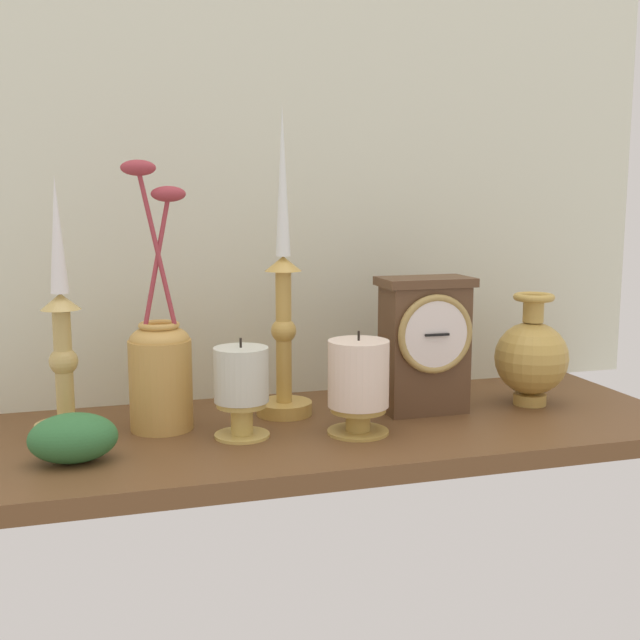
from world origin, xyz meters
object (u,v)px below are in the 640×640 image
object	(u,v)px
pillar_candle_front	(358,382)
pillar_candle_near_clock	(241,385)
brass_vase_jar	(160,364)
candlestick_tall_left	(284,314)
candlestick_tall_center	(63,351)
mantel_clock	(425,343)
brass_vase_bulbous	(531,356)

from	to	relation	value
pillar_candle_front	pillar_candle_near_clock	distance (cm)	14.74
brass_vase_jar	pillar_candle_front	bearing A→B (deg)	-21.06
candlestick_tall_left	candlestick_tall_center	world-z (taller)	candlestick_tall_left
mantel_clock	brass_vase_bulbous	distance (cm)	16.59
brass_vase_jar	candlestick_tall_left	bearing A→B (deg)	7.24
mantel_clock	pillar_candle_near_clock	bearing A→B (deg)	-170.99
brass_vase_bulbous	brass_vase_jar	xyz separation A→B (cm)	(-52.38, 2.92, 1.55)
brass_vase_bulbous	brass_vase_jar	world-z (taller)	brass_vase_jar
mantel_clock	pillar_candle_near_clock	size ratio (longest dim) A/B	1.50
brass_vase_bulbous	brass_vase_jar	size ratio (longest dim) A/B	0.47
mantel_clock	candlestick_tall_left	size ratio (longest dim) A/B	0.45
brass_vase_jar	pillar_candle_front	size ratio (longest dim) A/B	2.60
candlestick_tall_center	pillar_candle_near_clock	size ratio (longest dim) A/B	2.57
brass_vase_jar	pillar_candle_front	distance (cm)	25.56
candlestick_tall_left	brass_vase_bulbous	distance (cm)	36.50
mantel_clock	candlestick_tall_center	bearing A→B (deg)	177.69
mantel_clock	brass_vase_jar	bearing A→B (deg)	176.57
candlestick_tall_center	pillar_candle_near_clock	world-z (taller)	candlestick_tall_center
candlestick_tall_center	pillar_candle_front	world-z (taller)	candlestick_tall_center
pillar_candle_near_clock	brass_vase_jar	bearing A→B (deg)	145.48
pillar_candle_front	brass_vase_jar	bearing A→B (deg)	158.94
candlestick_tall_left	pillar_candle_near_clock	world-z (taller)	candlestick_tall_left
candlestick_tall_center	pillar_candle_near_clock	distance (cm)	22.40
brass_vase_jar	pillar_candle_near_clock	distance (cm)	11.47
candlestick_tall_left	pillar_candle_front	distance (cm)	15.15
mantel_clock	brass_vase_bulbous	xyz separation A→B (cm)	(16.35, -0.76, -2.68)
mantel_clock	brass_vase_jar	world-z (taller)	brass_vase_jar
candlestick_tall_center	candlestick_tall_left	bearing A→B (deg)	4.73
brass_vase_jar	pillar_candle_front	xyz separation A→B (cm)	(23.78, -9.16, -1.98)
candlestick_tall_center	pillar_candle_front	xyz separation A→B (cm)	(35.58, -8.93, -4.29)
candlestick_tall_center	brass_vase_bulbous	bearing A→B (deg)	-2.40
candlestick_tall_center	pillar_candle_front	size ratio (longest dim) A/B	2.45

